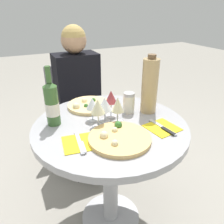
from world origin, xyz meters
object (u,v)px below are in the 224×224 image
pizza_large (119,138)px  chair_behind_diner (77,114)px  tall_carafe (150,86)px  seated_diner (81,108)px  wine_bottle (52,104)px  dining_table (110,147)px

pizza_large → chair_behind_diner: bearing=85.4°
chair_behind_diner → tall_carafe: tall_carafe is taller
chair_behind_diner → seated_diner: size_ratio=0.71×
seated_diner → tall_carafe: 0.75m
pizza_large → wine_bottle: wine_bottle is taller
pizza_large → wine_bottle: size_ratio=0.95×
dining_table → seated_diner: bearing=86.0°
dining_table → wine_bottle: size_ratio=2.64×
dining_table → seated_diner: size_ratio=0.70×
pizza_large → dining_table: bearing=79.3°
dining_table → wine_bottle: wine_bottle is taller
dining_table → seated_diner: seated_diner is taller
chair_behind_diner → seated_diner: seated_diner is taller
dining_table → tall_carafe: bearing=8.8°
tall_carafe → chair_behind_diner: bearing=106.2°
chair_behind_diner → tall_carafe: bearing=106.2°
chair_behind_diner → pizza_large: chair_behind_diner is taller
seated_diner → dining_table: bearing=86.0°
dining_table → pizza_large: pizza_large is taller
seated_diner → wine_bottle: (-0.32, -0.54, 0.31)m
dining_table → wine_bottle: bearing=154.7°
dining_table → wine_bottle: 0.40m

